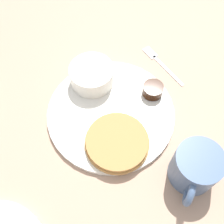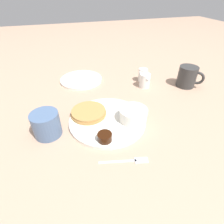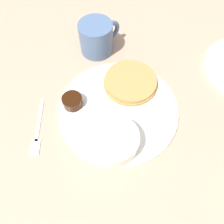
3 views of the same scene
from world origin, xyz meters
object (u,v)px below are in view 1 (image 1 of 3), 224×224
Objects in this scene: plate at (111,113)px; coffee_mug at (195,168)px; fork at (159,61)px; bowl at (92,75)px.

coffee_mug is at bearing 1.10° from plate.
plate reaches higher than fork.
bowl is 0.70× the size of fork.
bowl reaches higher than fork.
plate is 2.37× the size of coffee_mug.
coffee_mug reaches higher than bowl.
coffee_mug reaches higher than fork.
plate is 2.81× the size of bowl.
plate is at bearing -86.22° from fork.
bowl reaches higher than plate.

